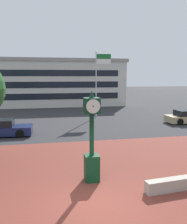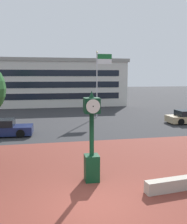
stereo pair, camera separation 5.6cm
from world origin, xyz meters
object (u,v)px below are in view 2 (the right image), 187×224
street_clock (92,142)px  civic_building (36,82)px  car_street_near (3,129)px  flagpole_primary (99,77)px

street_clock → civic_building: civic_building is taller
car_street_near → flagpole_primary: (9.22, 7.40, 3.89)m
flagpole_primary → civic_building: size_ratio=0.26×
car_street_near → flagpole_primary: bearing=131.2°
civic_building → street_clock: bearing=-84.7°
flagpole_primary → civic_building: 18.18m
street_clock → civic_building: (-3.13, 33.73, 1.87)m
flagpole_primary → civic_building: (-7.25, 16.66, -0.84)m
flagpole_primary → car_street_near: bearing=-141.2°
car_street_near → flagpole_primary: size_ratio=0.60×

